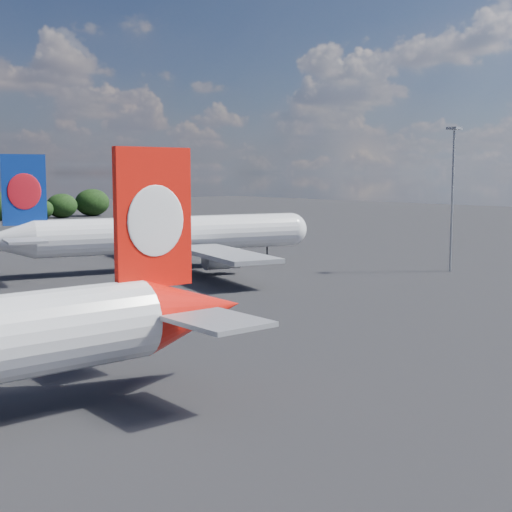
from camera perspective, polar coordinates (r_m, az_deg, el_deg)
china_southern_airliner at (r=99.64m, az=-7.57°, el=1.63°), size 48.03×45.95×15.79m
floodlight_mast_near at (r=100.73m, az=15.48°, el=6.13°), size 1.60×1.60×19.59m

